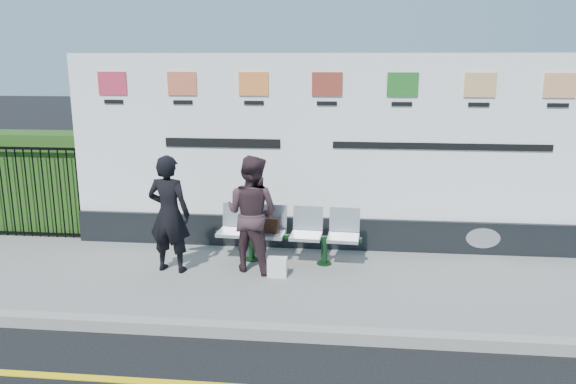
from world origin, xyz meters
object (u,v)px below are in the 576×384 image
object	(u,v)px
woman_left	(169,214)
woman_right	(252,213)
billboard	(326,166)
bench	(288,248)

from	to	relation	value
woman_left	woman_right	xyz separation A→B (m)	(1.13, 0.17, -0.01)
billboard	bench	size ratio (longest dim) A/B	3.88
bench	woman_right	distance (m)	0.83
billboard	woman_right	size ratio (longest dim) A/B	4.88
billboard	bench	xyz separation A→B (m)	(-0.52, -0.76, -1.08)
bench	woman_left	distance (m)	1.78
woman_left	woman_right	size ratio (longest dim) A/B	1.01
bench	billboard	bearing A→B (deg)	59.15
billboard	woman_left	world-z (taller)	billboard
bench	woman_right	world-z (taller)	woman_right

